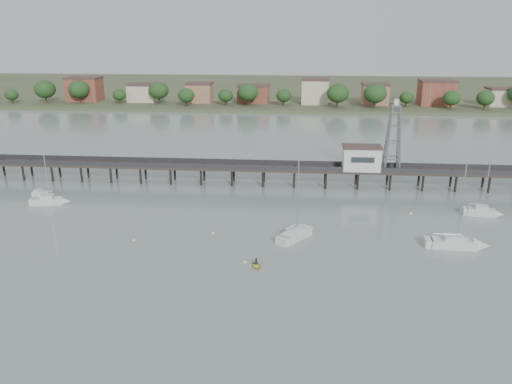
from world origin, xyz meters
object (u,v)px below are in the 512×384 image
Objects in this scene: sailboat_b at (54,201)px; yellow_dinghy at (256,267)px; sailboat_c at (300,232)px; lattice_tower at (393,138)px; white_tender at (41,193)px; pier at (248,168)px; sailboat_d at (463,244)px; sailboat_e at (486,213)px.

yellow_dinghy is at bearing -40.83° from sailboat_b.
lattice_tower is at bearing 1.83° from sailboat_c.
lattice_tower is at bearing 6.08° from white_tender.
pier is 10.61× the size of sailboat_c.
sailboat_d is at bearing -22.39° from sailboat_b.
sailboat_d is (37.96, -31.74, -3.16)m from pier.
sailboat_e reaches higher than yellow_dinghy.
lattice_tower is (31.50, 0.00, 7.31)m from pier.
sailboat_c is at bearing -67.88° from pier.
sailboat_e is at bearing 62.30° from sailboat_d.
lattice_tower is 36.69m from sailboat_c.
sailboat_b is 76.95m from sailboat_d.
lattice_tower reaches higher than sailboat_d.
lattice_tower is 50.12m from yellow_dinghy.
yellow_dinghy is at bearing -122.35° from lattice_tower.
white_tender is (-74.21, -12.05, -10.64)m from lattice_tower.
sailboat_c is at bearing -151.24° from sailboat_e.
sailboat_c is 26.24m from sailboat_d.
lattice_tower is 3.95× the size of white_tender.
sailboat_c is 57.19m from white_tender.
sailboat_e is 0.73× the size of sailboat_d.
sailboat_c is 37.05m from sailboat_e.
pier is at bearing 169.31° from sailboat_e.
lattice_tower reaches higher than white_tender.
sailboat_c is at bearing 41.22° from yellow_dinghy.
lattice_tower reaches higher than yellow_dinghy.
sailboat_c reaches higher than pier.
sailboat_b reaches higher than yellow_dinghy.
sailboat_b reaches higher than sailboat_e.
pier is at bearing -180.00° from lattice_tower.
pier is at bearing 76.79° from yellow_dinghy.
sailboat_c is at bearing -123.97° from lattice_tower.
pier is 38.20× the size of white_tender.
white_tender reaches higher than yellow_dinghy.
sailboat_e is (15.17, -16.51, -10.45)m from lattice_tower.
pier is 12.43× the size of sailboat_b.
lattice_tower is at bearing 103.57° from sailboat_d.
lattice_tower reaches higher than sailboat_b.
white_tender is 56.26m from yellow_dinghy.
sailboat_d reaches higher than yellow_dinghy.
sailboat_b is (-49.43, 12.07, 0.01)m from sailboat_c.
yellow_dinghy is (42.93, -24.20, -0.65)m from sailboat_b.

